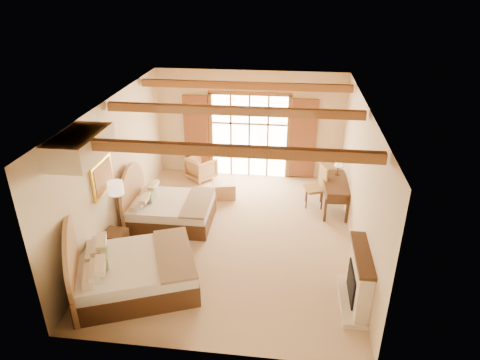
% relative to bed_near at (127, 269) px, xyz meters
% --- Properties ---
extents(floor, '(7.00, 7.00, 0.00)m').
position_rel_bed_near_xyz_m(floor, '(1.82, 2.09, -0.45)').
color(floor, tan).
rests_on(floor, ground).
extents(wall_back, '(5.50, 0.00, 5.50)m').
position_rel_bed_near_xyz_m(wall_back, '(1.82, 5.59, 1.15)').
color(wall_back, beige).
rests_on(wall_back, ground).
extents(wall_left, '(0.00, 7.00, 7.00)m').
position_rel_bed_near_xyz_m(wall_left, '(-0.93, 2.09, 1.15)').
color(wall_left, beige).
rests_on(wall_left, ground).
extents(wall_right, '(0.00, 7.00, 7.00)m').
position_rel_bed_near_xyz_m(wall_right, '(4.57, 2.09, 1.15)').
color(wall_right, beige).
rests_on(wall_right, ground).
extents(ceiling, '(7.00, 7.00, 0.00)m').
position_rel_bed_near_xyz_m(ceiling, '(1.82, 2.09, 2.75)').
color(ceiling, '#AF753C').
rests_on(ceiling, ground).
extents(ceiling_beams, '(5.39, 4.60, 0.18)m').
position_rel_bed_near_xyz_m(ceiling_beams, '(1.82, 2.09, 2.63)').
color(ceiling_beams, '#995E33').
rests_on(ceiling_beams, ceiling).
extents(french_doors, '(3.95, 0.08, 2.60)m').
position_rel_bed_near_xyz_m(french_doors, '(1.82, 5.53, 0.80)').
color(french_doors, white).
rests_on(french_doors, ground).
extents(fireplace, '(0.46, 1.40, 1.16)m').
position_rel_bed_near_xyz_m(fireplace, '(4.42, 0.09, 0.06)').
color(fireplace, beige).
rests_on(fireplace, ground).
extents(painting, '(0.06, 0.95, 0.75)m').
position_rel_bed_near_xyz_m(painting, '(-0.88, 1.34, 1.30)').
color(painting, yellow).
rests_on(painting, wall_left).
extents(canopy_valance, '(0.70, 1.40, 0.45)m').
position_rel_bed_near_xyz_m(canopy_valance, '(-0.58, 0.09, 2.50)').
color(canopy_valance, '#F6EAC1').
rests_on(canopy_valance, ceiling).
extents(bed_near, '(2.86, 2.43, 1.50)m').
position_rel_bed_near_xyz_m(bed_near, '(0.00, 0.00, 0.00)').
color(bed_near, '#4A341C').
rests_on(bed_near, floor).
extents(bed_far, '(2.03, 1.58, 1.33)m').
position_rel_bed_near_xyz_m(bed_far, '(0.04, 2.51, -0.05)').
color(bed_far, '#4A341C').
rests_on(bed_far, floor).
extents(nightstand, '(0.51, 0.51, 0.56)m').
position_rel_bed_near_xyz_m(nightstand, '(-0.68, 1.07, -0.17)').
color(nightstand, '#4A341C').
rests_on(nightstand, floor).
extents(floor_lamp, '(0.34, 0.34, 1.58)m').
position_rel_bed_near_xyz_m(floor_lamp, '(-0.68, 1.46, 0.89)').
color(floor_lamp, '#3C2A1B').
rests_on(floor_lamp, floor).
extents(armchair, '(1.04, 1.04, 0.68)m').
position_rel_bed_near_xyz_m(armchair, '(0.42, 5.09, -0.11)').
color(armchair, '#A8794A').
rests_on(armchair, floor).
extents(ottoman, '(0.73, 0.73, 0.44)m').
position_rel_bed_near_xyz_m(ottoman, '(1.27, 4.05, -0.23)').
color(ottoman, '#A87F4D').
rests_on(ottoman, floor).
extents(desk, '(0.73, 1.52, 0.80)m').
position_rel_bed_near_xyz_m(desk, '(4.26, 3.71, -0.02)').
color(desk, '#4A341C').
rests_on(desk, floor).
extents(desk_chair, '(0.65, 0.64, 1.13)m').
position_rel_bed_near_xyz_m(desk_chair, '(3.77, 3.83, -0.10)').
color(desk_chair, olive).
rests_on(desk_chair, floor).
extents(desk_lamp, '(0.21, 0.21, 0.41)m').
position_rel_bed_near_xyz_m(desk_lamp, '(4.33, 4.13, 0.66)').
color(desk_lamp, '#3C2A1B').
rests_on(desk_lamp, desk).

